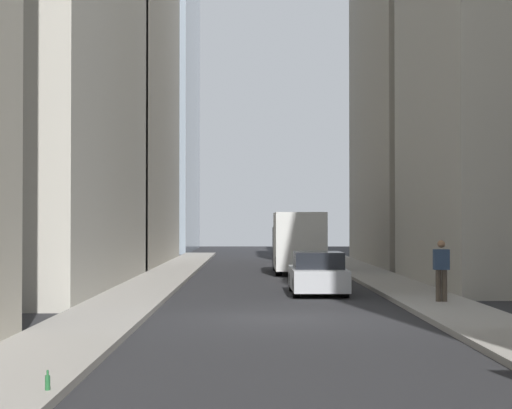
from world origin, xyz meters
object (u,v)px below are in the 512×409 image
pedestrian (441,268)px  delivery_truck (298,242)px  sedan_silver (318,274)px  discarded_bottle (48,382)px

pedestrian → delivery_truck: bearing=10.7°
delivery_truck → pedestrian: 17.31m
pedestrian → sedan_silver: bearing=36.1°
pedestrian → discarded_bottle: size_ratio=6.48×
sedan_silver → discarded_bottle: 18.86m
sedan_silver → pedestrian: 5.46m
pedestrian → discarded_bottle: pedestrian is taller
pedestrian → discarded_bottle: 16.06m
sedan_silver → discarded_bottle: bearing=164.7°
delivery_truck → sedan_silver: bearing=180.0°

